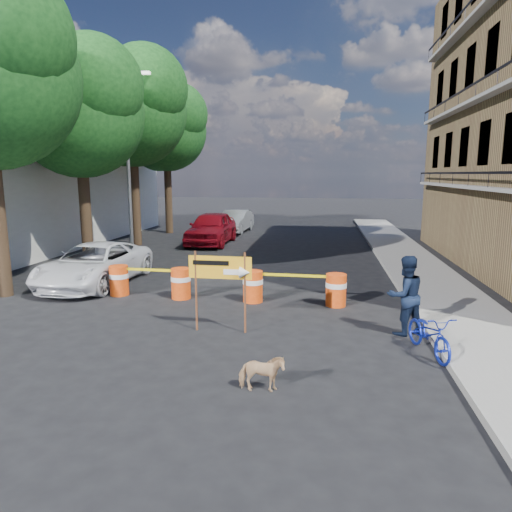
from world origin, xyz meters
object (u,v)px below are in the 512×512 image
(suv_white, at_px, (95,264))
(dog, at_px, (262,373))
(barrel_mid_right, at_px, (253,286))
(sedan_red, at_px, (211,228))
(pedestrian, at_px, (405,295))
(detour_sign, at_px, (228,274))
(bicycle, at_px, (431,315))
(barrel_far_left, at_px, (119,280))
(barrel_mid_left, at_px, (181,283))
(sedan_silver, at_px, (236,221))
(barrel_far_right, at_px, (336,289))

(suv_white, bearing_deg, dog, -43.73)
(barrel_mid_right, bearing_deg, dog, -79.75)
(suv_white, xyz_separation_m, sedan_red, (1.68, 9.23, 0.17))
(barrel_mid_right, xyz_separation_m, pedestrian, (3.81, -2.15, 0.44))
(detour_sign, relative_size, bicycle, 1.13)
(barrel_far_left, distance_m, barrel_mid_left, 1.97)
(pedestrian, height_order, sedan_silver, pedestrian)
(pedestrian, relative_size, dog, 2.34)
(barrel_mid_left, height_order, detour_sign, detour_sign)
(barrel_mid_right, distance_m, detour_sign, 2.76)
(barrel_far_right, distance_m, dog, 5.51)
(barrel_mid_left, distance_m, bicycle, 7.11)
(bicycle, relative_size, dog, 2.15)
(suv_white, relative_size, sedan_red, 0.99)
(barrel_far_left, bearing_deg, detour_sign, -34.78)
(detour_sign, relative_size, dog, 2.42)
(pedestrian, distance_m, sedan_silver, 19.13)
(barrel_far_left, bearing_deg, suv_white, 139.89)
(barrel_far_left, relative_size, pedestrian, 0.49)
(barrel_mid_left, relative_size, barrel_mid_right, 1.00)
(detour_sign, bearing_deg, barrel_far_right, 46.07)
(pedestrian, relative_size, bicycle, 1.09)
(barrel_far_left, relative_size, barrel_mid_left, 1.00)
(bicycle, distance_m, suv_white, 10.65)
(barrel_far_right, xyz_separation_m, dog, (-1.36, -5.34, -0.14))
(suv_white, height_order, sedan_red, sedan_red)
(barrel_far_left, xyz_separation_m, bicycle, (8.23, -3.45, 0.37))
(barrel_mid_right, height_order, detour_sign, detour_sign)
(bicycle, bearing_deg, dog, -162.07)
(barrel_mid_left, height_order, pedestrian, pedestrian)
(barrel_mid_left, xyz_separation_m, dog, (3.12, -5.45, -0.14))
(barrel_far_left, height_order, dog, barrel_far_left)
(detour_sign, bearing_deg, dog, -67.02)
(barrel_mid_left, relative_size, bicycle, 0.54)
(pedestrian, bearing_deg, sedan_silver, -91.82)
(pedestrian, height_order, bicycle, pedestrian)
(barrel_mid_left, bearing_deg, detour_sign, -53.16)
(barrel_mid_left, xyz_separation_m, bicycle, (6.26, -3.35, 0.37))
(barrel_mid_right, bearing_deg, pedestrian, -29.38)
(barrel_far_left, height_order, barrel_mid_right, same)
(sedan_silver, bearing_deg, barrel_mid_right, -73.26)
(barrel_far_left, height_order, sedan_silver, sedan_silver)
(barrel_mid_right, bearing_deg, sedan_red, 109.87)
(dog, relative_size, sedan_silver, 0.19)
(barrel_far_left, bearing_deg, barrel_far_right, -1.93)
(dog, height_order, suv_white, suv_white)
(barrel_mid_left, distance_m, sedan_red, 10.63)
(barrel_far_left, bearing_deg, dog, -47.50)
(sedan_silver, bearing_deg, barrel_far_right, -65.45)
(pedestrian, relative_size, sedan_silver, 0.43)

